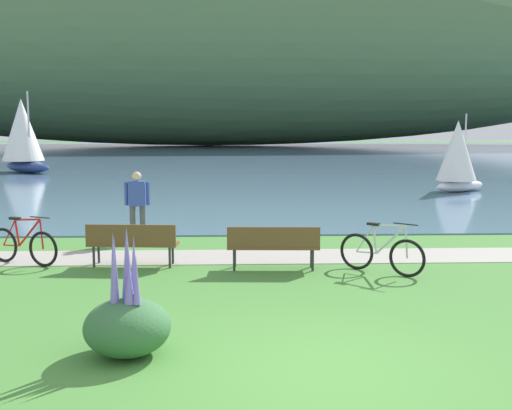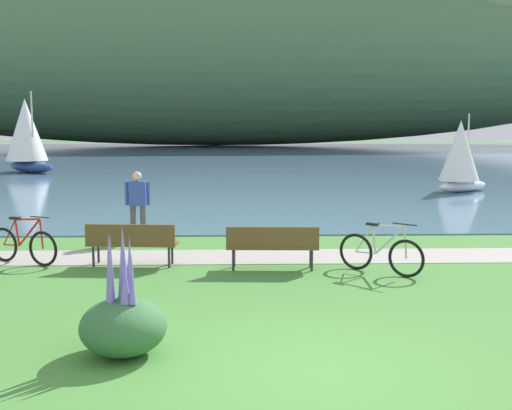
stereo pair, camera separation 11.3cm
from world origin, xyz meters
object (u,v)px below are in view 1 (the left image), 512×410
at_px(park_bench_further_along, 273,244).
at_px(bicycle_beside_path, 23,245).
at_px(park_bench_near_camera, 132,241).
at_px(person_at_shoreline, 137,202).
at_px(sailboat_mid_bay, 458,155).
at_px(bicycle_leaning_near_bench, 381,253).
at_px(sailboat_toward_hillside, 23,135).

relative_size(park_bench_further_along, bicycle_beside_path, 1.12).
distance_m(park_bench_near_camera, person_at_shoreline, 2.73).
relative_size(park_bench_near_camera, sailboat_mid_bay, 0.57).
bearing_deg(park_bench_further_along, bicycle_leaning_near_bench, -9.67).
bearing_deg(sailboat_mid_bay, park_bench_near_camera, -130.69).
xyz_separation_m(park_bench_near_camera, park_bench_further_along, (2.80, -0.39, 0.00)).
bearing_deg(bicycle_beside_path, sailboat_toward_hillside, 108.03).
xyz_separation_m(bicycle_beside_path, sailboat_mid_bay, (13.52, 12.83, 1.16)).
distance_m(bicycle_beside_path, sailboat_toward_hillside, 25.27).
relative_size(bicycle_leaning_near_bench, person_at_shoreline, 0.83).
bearing_deg(sailboat_toward_hillside, park_bench_further_along, -62.43).
height_order(park_bench_near_camera, bicycle_beside_path, bicycle_beside_path).
bearing_deg(person_at_shoreline, park_bench_further_along, -44.72).
bearing_deg(person_at_shoreline, park_bench_near_camera, -83.72).
xyz_separation_m(park_bench_further_along, sailboat_toward_hillside, (-12.86, 24.63, 1.70)).
distance_m(bicycle_leaning_near_bench, bicycle_beside_path, 7.18).
xyz_separation_m(park_bench_further_along, sailboat_mid_bay, (8.47, 13.50, 1.04)).
distance_m(park_bench_further_along, sailboat_mid_bay, 15.97).
distance_m(person_at_shoreline, sailboat_toward_hillside, 23.71).
bearing_deg(sailboat_mid_bay, bicycle_leaning_near_bench, -114.86).
height_order(park_bench_near_camera, person_at_shoreline, person_at_shoreline).
bearing_deg(park_bench_near_camera, sailboat_toward_hillside, 112.53).
height_order(park_bench_near_camera, sailboat_mid_bay, sailboat_mid_bay).
xyz_separation_m(bicycle_leaning_near_bench, bicycle_beside_path, (-7.11, 1.02, 0.00)).
relative_size(park_bench_further_along, sailboat_toward_hillside, 0.39).
distance_m(sailboat_mid_bay, sailboat_toward_hillside, 24.07).
height_order(bicycle_leaning_near_bench, bicycle_beside_path, same).
relative_size(sailboat_mid_bay, sailboat_toward_hillside, 0.70).
relative_size(park_bench_near_camera, sailboat_toward_hillside, 0.40).
bearing_deg(bicycle_leaning_near_bench, sailboat_toward_hillside, 120.83).
distance_m(bicycle_beside_path, sailboat_mid_bay, 18.68).
bearing_deg(sailboat_mid_bay, bicycle_beside_path, -136.51).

